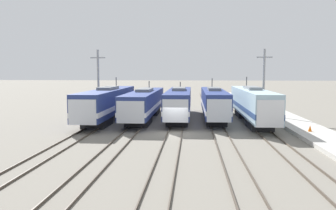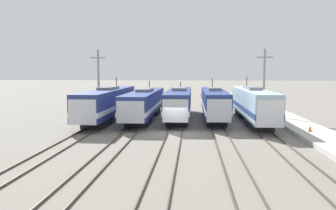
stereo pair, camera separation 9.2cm
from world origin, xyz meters
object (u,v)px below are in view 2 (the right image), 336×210
(catenary_tower_left, at_px, (99,82))
(traffic_cone, at_px, (310,128))
(locomotive_far_right, at_px, (253,104))
(locomotive_center, at_px, (179,103))
(locomotive_center_left, at_px, (144,103))
(catenary_tower_right, at_px, (264,82))
(locomotive_center_right, at_px, (214,103))
(locomotive_far_left, at_px, (108,103))

(catenary_tower_left, bearing_deg, traffic_cone, -26.90)
(locomotive_far_right, bearing_deg, locomotive_center, 167.27)
(locomotive_center_left, height_order, catenary_tower_right, catenary_tower_right)
(locomotive_center_left, height_order, locomotive_center_right, locomotive_center_right)
(locomotive_center_left, xyz_separation_m, catenary_tower_left, (-6.81, 2.75, 2.73))
(locomotive_center_left, distance_m, traffic_cone, 20.08)
(locomotive_center_right, distance_m, catenary_tower_right, 7.59)
(locomotive_far_left, height_order, locomotive_center_left, locomotive_far_left)
(catenary_tower_left, distance_m, catenary_tower_right, 22.49)
(catenary_tower_left, bearing_deg, locomotive_far_right, -13.04)
(locomotive_center, bearing_deg, traffic_cone, -36.55)
(locomotive_center_left, xyz_separation_m, catenary_tower_right, (15.68, 2.75, 2.73))
(locomotive_center, xyz_separation_m, locomotive_far_right, (8.96, -2.02, 0.11))
(catenary_tower_left, bearing_deg, catenary_tower_right, 0.00)
(locomotive_far_left, height_order, locomotive_center_right, locomotive_far_left)
(catenary_tower_right, xyz_separation_m, traffic_cone, (1.89, -12.37, -4.09))
(locomotive_center, bearing_deg, locomotive_far_left, -170.84)
(locomotive_center_right, height_order, traffic_cone, locomotive_center_right)
(catenary_tower_left, relative_size, traffic_cone, 15.04)
(catenary_tower_right, height_order, traffic_cone, catenary_tower_right)
(locomotive_center_right, relative_size, locomotive_far_right, 0.94)
(locomotive_far_right, xyz_separation_m, catenary_tower_right, (2.24, 4.69, 2.55))
(locomotive_far_left, xyz_separation_m, locomotive_center, (8.96, 1.45, -0.06))
(locomotive_center_left, xyz_separation_m, locomotive_center, (4.48, 0.09, 0.07))
(locomotive_center_right, height_order, catenary_tower_left, catenary_tower_left)
(locomotive_far_left, distance_m, locomotive_center_left, 4.69)
(locomotive_center_right, height_order, locomotive_far_right, locomotive_far_right)
(locomotive_far_left, height_order, locomotive_far_right, locomotive_far_right)
(locomotive_far_left, distance_m, locomotive_center_right, 13.56)
(locomotive_center, height_order, locomotive_far_right, locomotive_far_right)
(locomotive_center_left, height_order, locomotive_center, locomotive_center_left)
(locomotive_center_right, bearing_deg, locomotive_far_left, -172.47)
(locomotive_far_left, bearing_deg, locomotive_center_right, 7.53)
(locomotive_far_right, bearing_deg, catenary_tower_right, 64.48)
(locomotive_far_right, distance_m, catenary_tower_right, 5.79)
(traffic_cone, bearing_deg, locomotive_center_left, 151.31)
(locomotive_center, distance_m, catenary_tower_left, 11.90)
(locomotive_far_left, height_order, catenary_tower_right, catenary_tower_right)
(catenary_tower_left, xyz_separation_m, catenary_tower_right, (22.49, 0.00, 0.00))
(locomotive_center_right, bearing_deg, catenary_tower_left, 171.59)
(locomotive_far_right, distance_m, traffic_cone, 8.86)
(locomotive_center, height_order, traffic_cone, locomotive_center)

